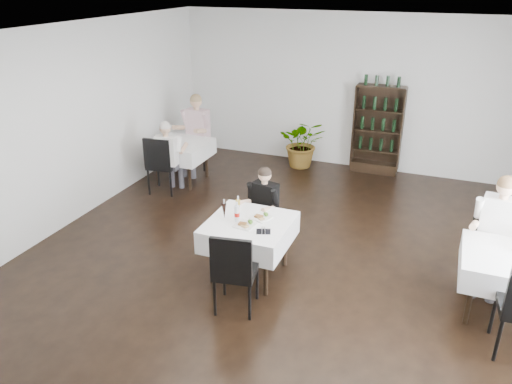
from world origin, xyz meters
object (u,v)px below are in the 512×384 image
at_px(main_table, 249,232).
at_px(potted_tree, 303,143).
at_px(wine_shelf, 377,131).
at_px(diner_main, 262,204).

relative_size(main_table, potted_tree, 1.03).
bearing_deg(wine_shelf, diner_main, -104.87).
xyz_separation_m(potted_tree, diner_main, (0.44, -3.44, 0.22)).
relative_size(wine_shelf, diner_main, 1.40).
xyz_separation_m(main_table, diner_main, (-0.07, 0.65, 0.10)).
relative_size(main_table, diner_main, 0.83).
xyz_separation_m(main_table, potted_tree, (-0.52, 4.09, -0.12)).
relative_size(wine_shelf, potted_tree, 1.75).
bearing_deg(diner_main, main_table, -83.53).
bearing_deg(diner_main, wine_shelf, 75.13).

